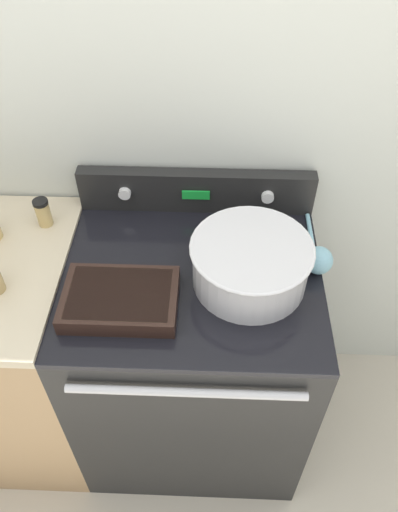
{
  "coord_description": "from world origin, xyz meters",
  "views": [
    {
      "loc": [
        0.06,
        -0.67,
        2.01
      ],
      "look_at": [
        0.02,
        0.34,
        0.97
      ],
      "focal_mm": 35.0,
      "sensor_mm": 36.0,
      "label": 1
    }
  ],
  "objects_px": {
    "ladle": "(318,259)",
    "mixing_bowl": "(251,262)",
    "spice_jar_black_cap": "(43,212)",
    "casserole_dish": "(120,298)"
  },
  "relations": [
    {
      "from": "ladle",
      "to": "mixing_bowl",
      "type": "bearing_deg",
      "value": -164.14
    },
    {
      "from": "ladle",
      "to": "spice_jar_black_cap",
      "type": "relative_size",
      "value": 2.97
    },
    {
      "from": "mixing_bowl",
      "to": "casserole_dish",
      "type": "relative_size",
      "value": 1.1
    },
    {
      "from": "casserole_dish",
      "to": "ladle",
      "type": "distance_m",
      "value": 0.59
    },
    {
      "from": "mixing_bowl",
      "to": "casserole_dish",
      "type": "xyz_separation_m",
      "value": [
        -0.36,
        -0.11,
        -0.05
      ]
    },
    {
      "from": "mixing_bowl",
      "to": "casserole_dish",
      "type": "bearing_deg",
      "value": -163.45
    },
    {
      "from": "mixing_bowl",
      "to": "spice_jar_black_cap",
      "type": "height_order",
      "value": "mixing_bowl"
    },
    {
      "from": "casserole_dish",
      "to": "spice_jar_black_cap",
      "type": "bearing_deg",
      "value": 132.54
    },
    {
      "from": "spice_jar_black_cap",
      "to": "casserole_dish",
      "type": "bearing_deg",
      "value": -47.46
    },
    {
      "from": "mixing_bowl",
      "to": "ladle",
      "type": "xyz_separation_m",
      "value": [
        0.2,
        0.06,
        -0.04
      ]
    }
  ]
}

